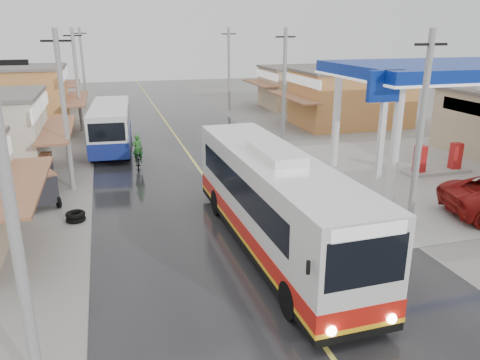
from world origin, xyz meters
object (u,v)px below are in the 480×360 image
Objects in this scene: coach_bus at (274,201)px; cyclist at (138,157)px; tyre_stack at (76,217)px; tricycle_near at (37,186)px; second_bus at (111,126)px; tricycle_far at (34,172)px.

cyclist is at bearing 107.23° from coach_bus.
cyclist is at bearing 66.37° from tyre_stack.
tricycle_near is at bearing 140.15° from coach_bus.
second_bus reaches higher than tyre_stack.
cyclist is 6.03m from tricycle_far.
tyre_stack is at bearing 145.61° from coach_bus.
tricycle_near reaches higher than tyre_stack.
second_bus is at bearing 108.10° from cyclist.
tricycle_near is at bearing 125.36° from tyre_stack.
second_bus is 10.99× the size of tyre_stack.
coach_bus is 12.91m from cyclist.
tyre_stack is (-3.24, -7.41, -0.47)m from cyclist.
second_bus is 8.90m from tricycle_far.
coach_bus is at bearing -68.77° from second_bus.
tricycle_near is 0.96× the size of tricycle_far.
tyre_stack is at bearing -94.68° from second_bus.
cyclist is 2.48× the size of tyre_stack.
tricycle_near is (-9.07, 7.22, -0.92)m from coach_bus.
coach_bus reaches higher than cyclist.
coach_bus reaches higher than tyre_stack.
cyclist reaches higher than tricycle_far.
second_bus is 10.82m from tricycle_near.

